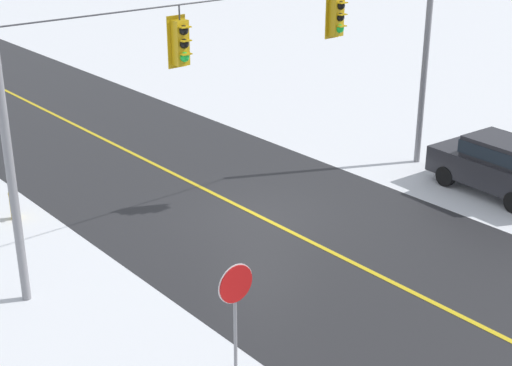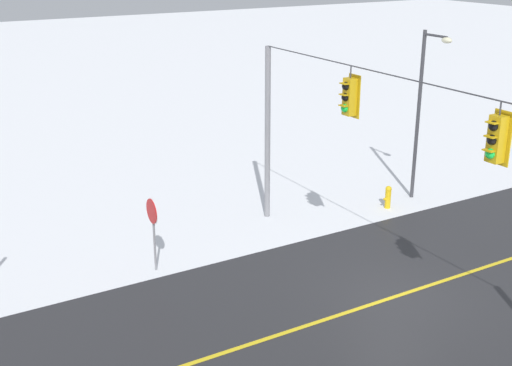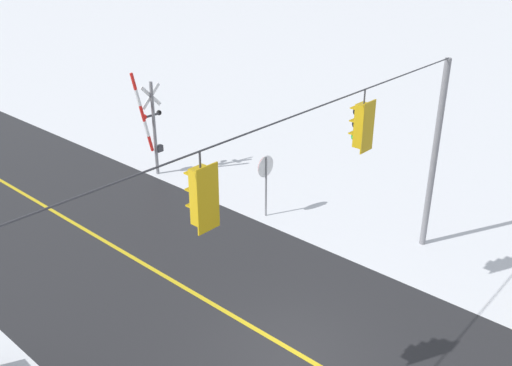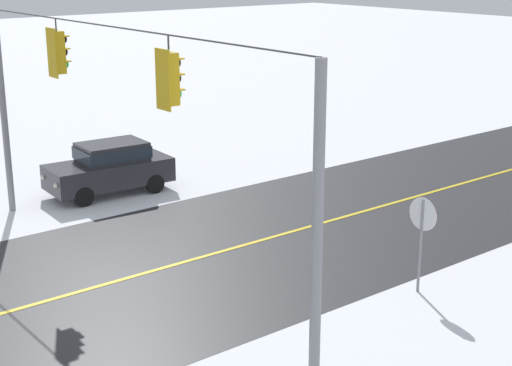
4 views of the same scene
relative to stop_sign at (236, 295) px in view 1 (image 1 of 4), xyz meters
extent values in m
plane|color=white|center=(5.02, 5.23, -1.71)|extent=(160.00, 160.00, 0.00)
cube|color=#28282B|center=(5.02, 11.23, -1.71)|extent=(9.00, 80.00, 0.01)
cube|color=gold|center=(5.02, 11.23, -1.70)|extent=(0.14, 72.00, 0.01)
cylinder|color=gray|center=(-1.98, 5.23, 1.39)|extent=(0.20, 0.20, 6.20)
cylinder|color=gray|center=(12.02, 5.23, 1.39)|extent=(0.20, 0.20, 6.20)
cylinder|color=#38383D|center=(2.53, 5.23, 4.31)|extent=(0.04, 0.04, 0.35)
cube|color=#C6990F|center=(2.53, 5.23, 3.59)|extent=(0.34, 0.28, 1.08)
cube|color=#C6990F|center=(2.53, 5.39, 3.59)|extent=(0.52, 0.03, 1.26)
sphere|color=black|center=(2.53, 5.08, 3.91)|extent=(0.24, 0.24, 0.24)
cube|color=#C6990F|center=(2.53, 5.01, 4.00)|extent=(0.26, 0.16, 0.03)
sphere|color=black|center=(2.53, 5.08, 3.59)|extent=(0.24, 0.24, 0.24)
cube|color=#C6990F|center=(2.53, 5.01, 3.68)|extent=(0.26, 0.16, 0.03)
sphere|color=green|center=(2.53, 5.08, 3.27)|extent=(0.24, 0.24, 0.24)
cube|color=#C6990F|center=(2.53, 5.01, 3.36)|extent=(0.26, 0.16, 0.03)
cube|color=#C6990F|center=(7.83, 5.23, 3.63)|extent=(0.34, 0.28, 1.08)
cube|color=#C6990F|center=(7.83, 5.39, 3.63)|extent=(0.52, 0.03, 1.26)
sphere|color=black|center=(7.83, 5.08, 3.95)|extent=(0.24, 0.24, 0.24)
cube|color=#C6990F|center=(7.83, 5.01, 4.03)|extent=(0.26, 0.16, 0.03)
sphere|color=black|center=(7.83, 5.08, 3.63)|extent=(0.24, 0.24, 0.24)
cube|color=#C6990F|center=(7.83, 5.01, 3.71)|extent=(0.26, 0.16, 0.03)
sphere|color=green|center=(7.83, 5.08, 3.31)|extent=(0.24, 0.24, 0.24)
cube|color=#C6990F|center=(7.83, 5.01, 3.39)|extent=(0.26, 0.16, 0.03)
cylinder|color=gray|center=(0.00, 0.02, -0.56)|extent=(0.07, 0.07, 2.30)
cylinder|color=#B71414|center=(0.00, -0.02, 0.24)|extent=(0.76, 0.03, 0.76)
cylinder|color=white|center=(0.00, 0.00, 0.24)|extent=(0.80, 0.02, 0.80)
cube|color=#2D2D33|center=(11.69, 1.96, -0.99)|extent=(2.00, 4.20, 0.80)
cube|color=#2D2D33|center=(11.68, 1.81, -0.29)|extent=(1.62, 2.22, 0.64)
cube|color=#232D38|center=(11.68, 1.81, -0.29)|extent=(1.66, 2.30, 0.40)
sphere|color=#EFEACC|center=(11.25, 4.06, -0.94)|extent=(0.16, 0.16, 0.16)
sphere|color=#EFEACC|center=(12.39, 3.99, -0.94)|extent=(0.16, 0.16, 0.16)
cylinder|color=black|center=(10.97, 3.28, -1.39)|extent=(0.26, 0.65, 0.64)
cylinder|color=black|center=(12.57, 3.18, -1.39)|extent=(0.26, 0.65, 0.64)
cylinder|color=gold|center=(-0.36, 9.59, -1.36)|extent=(0.22, 0.22, 0.70)
sphere|color=gold|center=(-0.36, 9.59, -0.95)|extent=(0.24, 0.24, 0.24)
cylinder|color=gold|center=(-0.36, 9.45, -1.33)|extent=(0.09, 0.10, 0.09)
camera|label=1|loc=(-7.64, -9.70, 7.29)|focal=53.08mm
camera|label=2|loc=(17.62, -6.77, 7.74)|focal=47.36mm
camera|label=3|loc=(13.89, 11.92, 8.03)|focal=39.61mm
camera|label=4|loc=(-11.06, 13.77, 6.08)|focal=54.86mm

